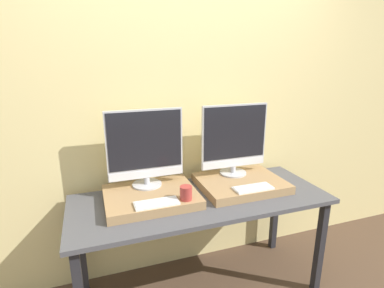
{
  "coord_description": "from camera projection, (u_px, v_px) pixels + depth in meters",
  "views": [
    {
      "loc": [
        -0.68,
        -1.41,
        1.7
      ],
      "look_at": [
        0.0,
        0.54,
        1.1
      ],
      "focal_mm": 28.0,
      "sensor_mm": 36.0,
      "label": 1
    }
  ],
  "objects": [
    {
      "name": "wall_back",
      "position": [
        183.0,
        112.0,
        2.29
      ],
      "size": [
        8.0,
        0.04,
        2.6
      ],
      "color": "#DBC684",
      "rests_on": "ground_plane"
    },
    {
      "name": "workbench",
      "position": [
        201.0,
        208.0,
        2.09
      ],
      "size": [
        1.76,
        0.69,
        0.77
      ],
      "color": "#47474C",
      "rests_on": "ground_plane"
    },
    {
      "name": "wooden_riser_left",
      "position": [
        151.0,
        197.0,
        2.01
      ],
      "size": [
        0.61,
        0.48,
        0.06
      ],
      "color": "#99754C",
      "rests_on": "workbench"
    },
    {
      "name": "monitor_left",
      "position": [
        145.0,
        148.0,
        2.04
      ],
      "size": [
        0.52,
        0.21,
        0.54
      ],
      "color": "#B2B2B7",
      "rests_on": "wooden_riser_left"
    },
    {
      "name": "keyboard_left",
      "position": [
        157.0,
        203.0,
        1.84
      ],
      "size": [
        0.27,
        0.11,
        0.01
      ],
      "color": "silver",
      "rests_on": "wooden_riser_left"
    },
    {
      "name": "mug",
      "position": [
        186.0,
        193.0,
        1.89
      ],
      "size": [
        0.08,
        0.08,
        0.09
      ],
      "color": "#9E332D",
      "rests_on": "wooden_riser_left"
    },
    {
      "name": "wooden_riser_right",
      "position": [
        241.0,
        183.0,
        2.22
      ],
      "size": [
        0.61,
        0.48,
        0.06
      ],
      "color": "#99754C",
      "rests_on": "workbench"
    },
    {
      "name": "monitor_right",
      "position": [
        234.0,
        139.0,
        2.25
      ],
      "size": [
        0.52,
        0.21,
        0.54
      ],
      "color": "#B2B2B7",
      "rests_on": "wooden_riser_right"
    },
    {
      "name": "keyboard_right",
      "position": [
        253.0,
        188.0,
        2.05
      ],
      "size": [
        0.27,
        0.11,
        0.01
      ],
      "color": "silver",
      "rests_on": "wooden_riser_right"
    }
  ]
}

